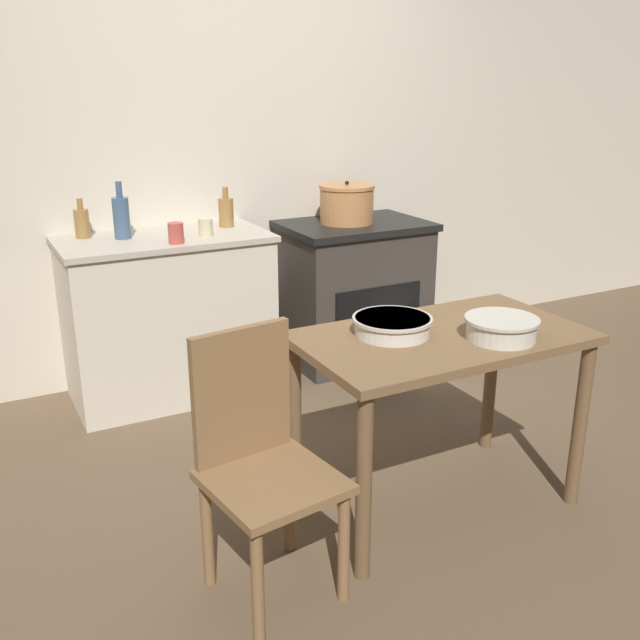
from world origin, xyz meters
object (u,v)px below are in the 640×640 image
Objects in this scene: mixing_bowl_small at (392,325)px; bottle_left at (121,217)px; stock_pot at (347,204)px; cup_center_left at (176,233)px; mixing_bowl_large at (501,327)px; cup_center at (206,227)px; work_table at (441,361)px; stove at (353,291)px; chair at (261,459)px; flour_sack at (424,349)px; bottle_far_left at (226,211)px; bottle_mid_left at (82,223)px.

bottle_left is at bearing 113.39° from mixing_bowl_small.
cup_center_left is (-1.10, -0.21, -0.03)m from stock_pot.
cup_center is at bearing 110.47° from mixing_bowl_large.
stock_pot is at bearing 73.30° from work_table.
stove reaches higher than mixing_bowl_large.
bottle_left reaches higher than cup_center.
cup_center_left reaches higher than mixing_bowl_large.
work_table is at bearing -24.24° from mixing_bowl_small.
cup_center is at bearing 106.94° from work_table.
chair is (-0.82, -0.13, -0.15)m from work_table.
cup_center is at bearing 25.99° from cup_center_left.
bottle_far_left is at bearing 149.94° from flour_sack.
bottle_far_left is at bearing 98.81° from work_table.
bottle_left reaches higher than chair.
stove is at bearing 6.91° from cup_center.
mixing_bowl_small is 1.40× the size of bottle_far_left.
stock_pot is 0.73m from bottle_far_left.
bottle_far_left is at bearing 102.89° from mixing_bowl_large.
bottle_mid_left reaches higher than cup_center_left.
bottle_far_left is at bearing 46.07° from cup_center.
stove is 1.27m from cup_center_left.
flour_sack is 1.25× the size of bottle_left.
bottle_left reaches higher than cup_center_left.
mixing_bowl_small is at bearing 145.37° from mixing_bowl_large.
chair is at bearing -89.44° from bottle_left.
bottle_left is at bearing -32.14° from bottle_mid_left.
mixing_bowl_large is 1.71m from cup_center_left.
stock_pot is 1.64m from mixing_bowl_small.
stove is at bearing -5.39° from bottle_mid_left.
stove is 9.21× the size of cup_center.
chair is at bearing -171.28° from work_table.
mixing_bowl_large is (-0.32, -1.72, -0.18)m from stock_pot.
stock_pot is 0.92m from cup_center.
mixing_bowl_large is (0.16, -0.15, 0.16)m from work_table.
cup_center is (-0.26, 1.37, 0.16)m from mixing_bowl_small.
bottle_left is (-1.55, 0.52, 0.82)m from flour_sack.
stock_pot is at bearing 170.18° from stove.
flour_sack is 3.91× the size of cup_center.
mixing_bowl_small is 1.05× the size of bottle_left.
work_table is 3.81× the size of bottle_left.
flour_sack is 1.38m from bottle_far_left.
bottle_far_left is (0.56, 1.77, 0.50)m from chair.
flour_sack is 1.67× the size of bottle_far_left.
flour_sack is 1.57m from cup_center_left.
mixing_bowl_small is at bearing -131.98° from flour_sack.
cup_center_left is at bearing -154.01° from cup_center.
mixing_bowl_small is at bearing -113.53° from stock_pot.
bottle_far_left is at bearing -5.08° from bottle_mid_left.
bottle_far_left reaches higher than mixing_bowl_small.
bottle_far_left reaches higher than cup_center.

